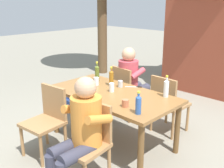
% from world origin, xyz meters
% --- Properties ---
extents(ground_plane, '(24.00, 24.00, 0.00)m').
position_xyz_m(ground_plane, '(0.00, 0.00, 0.00)').
color(ground_plane, gray).
extents(dining_table, '(1.74, 0.90, 0.72)m').
position_xyz_m(dining_table, '(0.00, 0.00, 0.64)').
color(dining_table, olive).
rests_on(dining_table, ground_plane).
extents(chair_far_left, '(0.48, 0.48, 0.87)m').
position_xyz_m(chair_far_left, '(-0.40, 0.75, 0.49)').
color(chair_far_left, '#A37547').
rests_on(chair_far_left, ground_plane).
extents(chair_near_right, '(0.49, 0.49, 0.87)m').
position_xyz_m(chair_near_right, '(0.38, -0.75, 0.49)').
color(chair_near_right, '#A37547').
rests_on(chair_near_right, ground_plane).
extents(chair_far_right, '(0.46, 0.46, 0.87)m').
position_xyz_m(chair_far_right, '(0.39, 0.75, 0.49)').
color(chair_far_right, '#A37547').
rests_on(chair_far_right, ground_plane).
extents(chair_near_left, '(0.48, 0.48, 0.87)m').
position_xyz_m(chair_near_left, '(-0.40, -0.75, 0.49)').
color(chair_near_left, '#A37547').
rests_on(chair_near_left, ground_plane).
extents(person_in_white_shirt, '(0.47, 0.61, 1.18)m').
position_xyz_m(person_in_white_shirt, '(-0.39, 0.86, 0.66)').
color(person_in_white_shirt, '#B7424C').
rests_on(person_in_white_shirt, ground_plane).
extents(person_in_plaid_shirt, '(0.47, 0.61, 1.18)m').
position_xyz_m(person_in_plaid_shirt, '(0.39, -0.86, 0.66)').
color(person_in_plaid_shirt, orange).
rests_on(person_in_plaid_shirt, ground_plane).
extents(bottle_clear, '(0.06, 0.06, 0.28)m').
position_xyz_m(bottle_clear, '(0.60, 0.36, 0.84)').
color(bottle_clear, white).
rests_on(bottle_clear, dining_table).
extents(bottle_blue, '(0.06, 0.06, 0.26)m').
position_xyz_m(bottle_blue, '(0.68, -0.30, 0.83)').
color(bottle_blue, '#2D56A3').
rests_on(bottle_blue, dining_table).
extents(bottle_amber, '(0.06, 0.06, 0.28)m').
position_xyz_m(bottle_amber, '(-0.22, 0.21, 0.84)').
color(bottle_amber, '#996019').
rests_on(bottle_amber, dining_table).
extents(bottle_olive, '(0.06, 0.06, 0.30)m').
position_xyz_m(bottle_olive, '(-0.52, 0.21, 0.85)').
color(bottle_olive, '#566623').
rests_on(bottle_olive, dining_table).
extents(cup_glass, '(0.07, 0.07, 0.11)m').
position_xyz_m(cup_glass, '(-0.39, 0.08, 0.78)').
color(cup_glass, silver).
rests_on(cup_glass, dining_table).
extents(cup_white, '(0.07, 0.07, 0.12)m').
position_xyz_m(cup_white, '(-0.03, 0.02, 0.78)').
color(cup_white, white).
rests_on(cup_white, dining_table).
extents(cup_terracotta, '(0.08, 0.08, 0.09)m').
position_xyz_m(cup_terracotta, '(0.45, -0.24, 0.77)').
color(cup_terracotta, '#BC6B47').
rests_on(cup_terracotta, dining_table).
extents(cup_steel, '(0.07, 0.07, 0.09)m').
position_xyz_m(cup_steel, '(-0.08, 0.26, 0.77)').
color(cup_steel, '#B2B7BC').
rests_on(cup_steel, dining_table).
extents(table_knife, '(0.21, 0.16, 0.01)m').
position_xyz_m(table_knife, '(0.07, 0.39, 0.73)').
color(table_knife, silver).
rests_on(table_knife, dining_table).
extents(backpack_by_near_side, '(0.30, 0.20, 0.40)m').
position_xyz_m(backpack_by_near_side, '(-1.27, 0.30, 0.19)').
color(backpack_by_near_side, '#2D4784').
rests_on(backpack_by_near_side, ground_plane).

